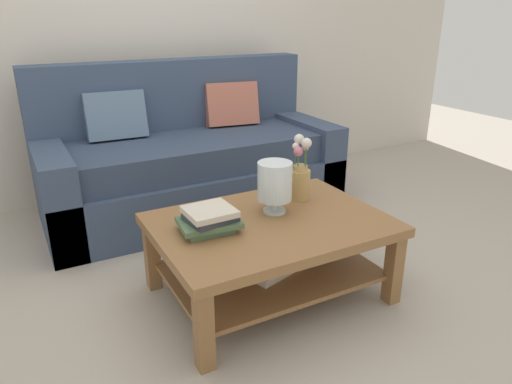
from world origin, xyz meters
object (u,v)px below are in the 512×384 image
(coffee_table, at_px, (270,241))
(glass_hurricane_vase, at_px, (275,183))
(flower_pitcher, at_px, (300,175))
(couch, at_px, (190,161))
(book_stack_main, at_px, (209,220))

(coffee_table, distance_m, glass_hurricane_vase, 0.29)
(coffee_table, bearing_deg, glass_hurricane_vase, 49.65)
(glass_hurricane_vase, relative_size, flower_pitcher, 0.75)
(couch, relative_size, flower_pitcher, 5.79)
(couch, distance_m, coffee_table, 1.30)
(coffee_table, distance_m, book_stack_main, 0.36)
(book_stack_main, distance_m, glass_hurricane_vase, 0.40)
(glass_hurricane_vase, bearing_deg, book_stack_main, -172.83)
(coffee_table, relative_size, flower_pitcher, 3.17)
(couch, xyz_separation_m, glass_hurricane_vase, (0.00, -1.21, 0.22))
(book_stack_main, relative_size, flower_pitcher, 0.83)
(couch, xyz_separation_m, coffee_table, (-0.07, -1.30, -0.05))
(couch, xyz_separation_m, flower_pitcher, (0.22, -1.12, 0.19))
(couch, bearing_deg, coffee_table, -92.98)
(coffee_table, bearing_deg, flower_pitcher, 31.72)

